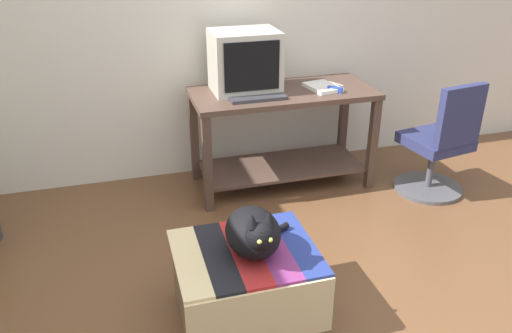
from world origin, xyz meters
The scene contains 11 objects.
ground_plane centered at (0.00, 0.00, 0.00)m, with size 14.00×14.00×0.00m, color brown.
back_wall centered at (0.00, 2.05, 1.30)m, with size 8.00×0.10×2.60m, color silver.
desk centered at (0.43, 1.60, 0.52)m, with size 1.36×0.61×0.76m.
tv_monitor centered at (0.16, 1.67, 0.98)m, with size 0.48×0.38×0.44m.
keyboard centered at (0.19, 1.46, 0.78)m, with size 0.40×0.15×0.02m, color #333338.
book centered at (0.72, 1.56, 0.78)m, with size 0.20×0.27×0.03m, color white.
ottoman_with_blanket centered at (-0.24, 0.20, 0.21)m, with size 0.71×0.61×0.42m.
cat centered at (-0.20, 0.17, 0.54)m, with size 0.38×0.38×0.30m.
office_chair centered at (1.50, 1.11, 0.39)m, with size 0.52×0.52×0.89m.
stapler centered at (0.78, 1.46, 0.78)m, with size 0.04×0.11×0.04m, color #2342B7.
pen centered at (0.87, 1.64, 0.77)m, with size 0.01×0.01×0.14m, color #B7B7BC.
Camera 1 is at (-0.78, -1.86, 1.93)m, focal length 36.15 mm.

